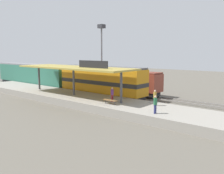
# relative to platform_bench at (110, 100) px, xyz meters

# --- Properties ---
(ground_plane) EXTENTS (120.00, 120.00, 0.00)m
(ground_plane) POSITION_rel_platform_bench_xyz_m (8.00, 7.54, -1.34)
(ground_plane) COLOR #5B564C
(track_near) EXTENTS (3.20, 110.00, 0.16)m
(track_near) POSITION_rel_platform_bench_xyz_m (6.00, 7.54, -1.31)
(track_near) COLOR #4E4941
(track_near) RESTS_ON ground
(track_far) EXTENTS (3.20, 110.00, 0.16)m
(track_far) POSITION_rel_platform_bench_xyz_m (10.60, 7.54, -1.31)
(track_far) COLOR #4E4941
(track_far) RESTS_ON ground
(platform) EXTENTS (6.00, 44.00, 0.90)m
(platform) POSITION_rel_platform_bench_xyz_m (1.40, 7.54, -0.89)
(platform) COLOR gray
(platform) RESTS_ON ground
(station_canopy) EXTENTS (5.20, 18.00, 4.70)m
(station_canopy) POSITION_rel_platform_bench_xyz_m (1.40, 7.45, 3.19)
(station_canopy) COLOR #47474C
(station_canopy) RESTS_ON platform
(platform_bench) EXTENTS (0.44, 1.70, 0.50)m
(platform_bench) POSITION_rel_platform_bench_xyz_m (0.00, 0.00, 0.00)
(platform_bench) COLOR #333338
(platform_bench) RESTS_ON platform
(locomotive) EXTENTS (2.93, 14.43, 4.44)m
(locomotive) POSITION_rel_platform_bench_xyz_m (6.00, 6.75, 1.07)
(locomotive) COLOR #28282D
(locomotive) RESTS_ON track_near
(passenger_carriage_single) EXTENTS (2.90, 20.00, 4.24)m
(passenger_carriage_single) POSITION_rel_platform_bench_xyz_m (6.00, 24.75, 0.97)
(passenger_carriage_single) COLOR #28282D
(passenger_carriage_single) RESTS_ON track_near
(freight_car) EXTENTS (2.80, 12.00, 3.54)m
(freight_car) POSITION_rel_platform_bench_xyz_m (10.60, 5.76, 0.63)
(freight_car) COLOR #28282D
(freight_car) RESTS_ON track_far
(light_mast) EXTENTS (1.10, 1.10, 11.70)m
(light_mast) POSITION_rel_platform_bench_xyz_m (13.80, 13.66, 7.05)
(light_mast) COLOR slate
(light_mast) RESTS_ON ground
(person_waiting) EXTENTS (0.34, 0.34, 1.71)m
(person_waiting) POSITION_rel_platform_bench_xyz_m (2.57, -4.13, 0.51)
(person_waiting) COLOR #4C4C51
(person_waiting) RESTS_ON platform
(person_walking) EXTENTS (0.34, 0.34, 1.71)m
(person_walking) POSITION_rel_platform_bench_xyz_m (-0.41, -5.87, 0.51)
(person_walking) COLOR navy
(person_walking) RESTS_ON platform
(person_boarding) EXTENTS (0.34, 0.34, 1.71)m
(person_boarding) POSITION_rel_platform_bench_xyz_m (1.18, 0.67, 0.51)
(person_boarding) COLOR maroon
(person_boarding) RESTS_ON platform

